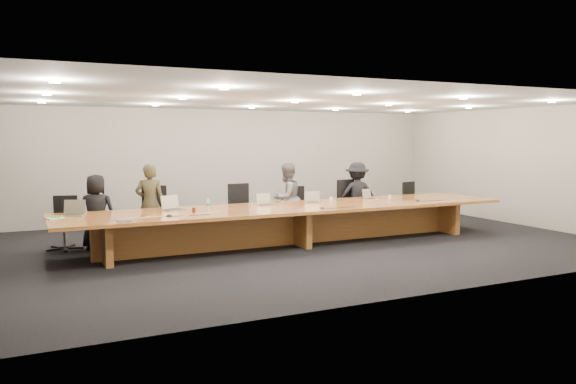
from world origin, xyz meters
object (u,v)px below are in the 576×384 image
object	(u,v)px
laptop_b	(173,203)
laptop_e	(371,194)
conference_table	(295,218)
chair_far_right	(415,202)
chair_left	(157,215)
person_d	(357,195)
chair_right	(352,204)
person_b	(150,204)
laptop_a	(73,208)
laptop_d	(313,197)
mic_center	(322,208)
laptop_c	(266,199)
chair_mid_right	(299,209)
water_bottle	(208,205)
paper_cup_near	(331,199)
paper_cup_far	(390,197)
mic_right	(418,201)
person_c	(287,198)
av_box	(125,221)
chair_far_left	(63,223)
amber_mug	(194,210)
chair_mid_left	(243,210)
person_a	(97,212)
mic_left	(169,215)

from	to	relation	value
laptop_b	laptop_e	world-z (taller)	laptop_b
conference_table	chair_far_right	size ratio (longest dim) A/B	8.85
chair_left	person_d	bearing A→B (deg)	2.63
chair_left	chair_right	world-z (taller)	chair_left
conference_table	person_b	xyz separation A→B (m)	(-2.55, 1.25, 0.27)
person_b	laptop_a	xyz separation A→B (m)	(-1.50, -0.87, 0.10)
laptop_a	laptop_b	distance (m)	1.74
person_d	laptop_d	bearing A→B (deg)	48.02
chair_right	mic_center	xyz separation A→B (m)	(-1.76, -1.76, 0.19)
laptop_a	laptop_c	distance (m)	3.58
laptop_e	chair_mid_right	bearing A→B (deg)	121.96
chair_left	water_bottle	xyz separation A→B (m)	(0.71, -1.07, 0.27)
laptop_a	mic_center	xyz separation A→B (m)	(4.34, -0.98, -0.13)
laptop_e	paper_cup_near	distance (m)	0.98
conference_table	chair_far_right	world-z (taller)	chair_far_right
laptop_e	chair_far_right	bearing A→B (deg)	1.77
chair_right	mic_center	world-z (taller)	chair_right
person_d	paper_cup_near	distance (m)	1.49
water_bottle	paper_cup_far	bearing A→B (deg)	0.89
laptop_b	mic_right	xyz separation A→B (m)	(5.02, -0.77, -0.13)
laptop_a	paper_cup_far	xyz separation A→B (m)	(6.45, -0.19, -0.09)
person_d	paper_cup_near	size ratio (longest dim) A/B	17.55
person_c	mic_center	xyz separation A→B (m)	(-0.11, -1.79, -0.00)
person_d	mic_center	xyz separation A→B (m)	(-1.96, -1.86, 0.00)
water_bottle	av_box	size ratio (longest dim) A/B	0.93
mic_center	laptop_c	bearing A→B (deg)	129.77
chair_far_left	mic_right	size ratio (longest dim) A/B	8.39
conference_table	laptop_e	xyz separation A→B (m)	(2.03, 0.37, 0.35)
chair_far_left	amber_mug	distance (m)	2.51
chair_mid_left	laptop_b	world-z (taller)	chair_mid_left
paper_cup_far	mic_right	distance (m)	0.65
person_b	laptop_b	xyz separation A→B (m)	(0.25, -0.86, 0.10)
chair_far_left	person_a	distance (m)	0.62
chair_far_left	person_a	bearing A→B (deg)	3.21
paper_cup_near	av_box	size ratio (longest dim) A/B	0.39
paper_cup_far	chair_mid_left	bearing A→B (deg)	160.40
person_d	av_box	xyz separation A→B (m)	(-5.62, -1.95, 0.01)
chair_far_right	laptop_a	size ratio (longest dim) A/B	2.87
paper_cup_near	mic_left	distance (m)	3.71
person_a	person_b	world-z (taller)	person_b
chair_mid_left	mic_center	world-z (taller)	chair_mid_left
mic_left	laptop_c	bearing A→B (deg)	18.78
paper_cup_near	laptop_d	bearing A→B (deg)	-173.03
person_d	laptop_e	size ratio (longest dim) A/B	5.17
person_c	mic_left	xyz separation A→B (m)	(-2.98, -1.60, -0.00)
paper_cup_far	mic_left	xyz separation A→B (m)	(-4.98, -0.59, -0.03)
laptop_e	mic_left	size ratio (longest dim) A/B	2.14
chair_mid_right	amber_mug	xyz separation A→B (m)	(-2.78, -1.36, 0.28)
chair_mid_right	person_d	size ratio (longest dim) A/B	0.67
conference_table	person_c	world-z (taller)	person_c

